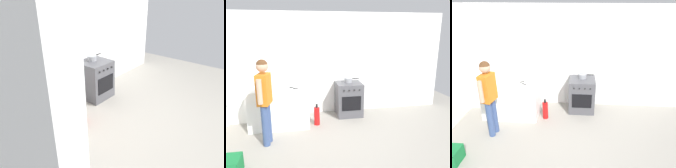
# 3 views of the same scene
# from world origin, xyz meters

# --- Properties ---
(ground_plane) EXTENTS (8.00, 8.00, 0.00)m
(ground_plane) POSITION_xyz_m (0.00, 0.00, 0.00)
(ground_plane) COLOR gray
(back_wall) EXTENTS (6.00, 0.10, 2.60)m
(back_wall) POSITION_xyz_m (0.00, 1.95, 1.30)
(back_wall) COLOR white
(back_wall) RESTS_ON ground
(counter_unit) EXTENTS (1.30, 0.70, 0.90)m
(counter_unit) POSITION_xyz_m (-1.35, 1.20, 0.45)
(counter_unit) COLOR white
(counter_unit) RESTS_ON ground
(oven_left) EXTENTS (0.64, 0.62, 0.85)m
(oven_left) POSITION_xyz_m (0.35, 1.58, 0.43)
(oven_left) COLOR #4C4C51
(oven_left) RESTS_ON ground
(pot) EXTENTS (0.38, 0.20, 0.11)m
(pot) POSITION_xyz_m (0.35, 1.67, 0.90)
(pot) COLOR gray
(pot) RESTS_ON oven_left
(knife_utility) EXTENTS (0.25, 0.08, 0.01)m
(knife_utility) POSITION_xyz_m (-0.92, 1.05, 0.90)
(knife_utility) COLOR silver
(knife_utility) RESTS_ON counter_unit
(knife_chef) EXTENTS (0.29, 0.17, 0.01)m
(knife_chef) POSITION_xyz_m (-0.98, 1.22, 0.90)
(knife_chef) COLOR silver
(knife_chef) RESTS_ON counter_unit
(person) EXTENTS (0.25, 0.56, 1.64)m
(person) POSITION_xyz_m (-1.54, 0.40, 0.98)
(person) COLOR #384C7A
(person) RESTS_ON ground
(fire_extinguisher) EXTENTS (0.13, 0.13, 0.50)m
(fire_extinguisher) POSITION_xyz_m (-0.52, 1.10, 0.22)
(fire_extinguisher) COLOR red
(fire_extinguisher) RESTS_ON ground
(larder_cabinet) EXTENTS (0.48, 0.44, 2.00)m
(larder_cabinet) POSITION_xyz_m (-2.30, 1.68, 1.00)
(larder_cabinet) COLOR white
(larder_cabinet) RESTS_ON ground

